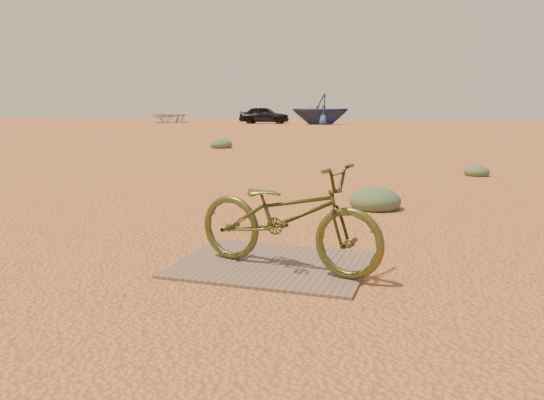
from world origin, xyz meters
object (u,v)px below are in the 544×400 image
(plywood_board, at_px, (272,264))
(boat_near_left, at_px, (168,116))
(car, at_px, (264,115))
(bicycle, at_px, (287,216))
(boat_far_left, at_px, (321,109))

(plywood_board, bearing_deg, boat_near_left, 120.05)
(car, bearing_deg, plywood_board, -166.91)
(plywood_board, distance_m, boat_near_left, 46.30)
(plywood_board, distance_m, car, 41.86)
(plywood_board, relative_size, car, 0.35)
(plywood_board, distance_m, bicycle, 0.45)
(plywood_board, xyz_separation_m, boat_near_left, (-23.19, 40.08, 0.62))
(bicycle, xyz_separation_m, car, (-13.80, 39.65, 0.30))
(bicycle, bearing_deg, boat_far_left, 24.56)
(boat_far_left, bearing_deg, car, -133.13)
(plywood_board, bearing_deg, bicycle, -30.92)
(car, xyz_separation_m, boat_far_left, (5.15, -1.00, 0.51))
(plywood_board, bearing_deg, boat_far_left, 102.44)
(bicycle, xyz_separation_m, boat_far_left, (-8.66, 38.66, 0.81))
(bicycle, bearing_deg, plywood_board, 71.02)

